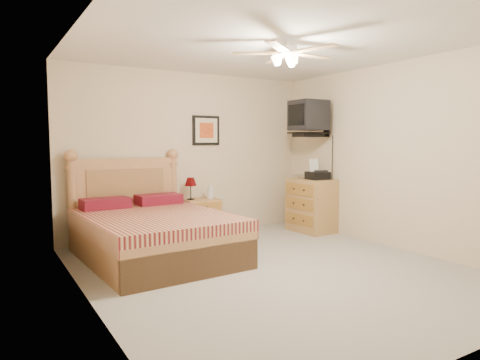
{
  "coord_description": "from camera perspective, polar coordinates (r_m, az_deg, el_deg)",
  "views": [
    {
      "loc": [
        -2.78,
        -3.83,
        1.43
      ],
      "look_at": [
        0.09,
        0.9,
        0.94
      ],
      "focal_mm": 32.0,
      "sensor_mm": 36.0,
      "label": 1
    }
  ],
  "objects": [
    {
      "name": "wall_tv",
      "position": [
        6.88,
        10.08,
        8.1
      ],
      "size": [
        0.56,
        0.46,
        0.58
      ],
      "primitive_type": null,
      "color": "black",
      "rests_on": "wall_right"
    },
    {
      "name": "bed",
      "position": [
        5.31,
        -11.25,
        -3.29
      ],
      "size": [
        1.68,
        2.15,
        1.34
      ],
      "primitive_type": null,
      "rotation": [
        0.0,
        0.0,
        0.05
      ],
      "color": "#A67443",
      "rests_on": "ground"
    },
    {
      "name": "dresser",
      "position": [
        6.97,
        9.47,
        -3.36
      ],
      "size": [
        0.53,
        0.74,
        0.85
      ],
      "primitive_type": "cube",
      "rotation": [
        0.0,
        0.0,
        0.04
      ],
      "color": "#9F6F42",
      "rests_on": "ground"
    },
    {
      "name": "nightstand",
      "position": [
        6.59,
        -5.17,
        -5.02
      ],
      "size": [
        0.54,
        0.41,
        0.57
      ],
      "primitive_type": "cube",
      "rotation": [
        0.0,
        0.0,
        -0.04
      ],
      "color": "#B07347",
      "rests_on": "ground"
    },
    {
      "name": "ceiling_fan",
      "position": [
        4.66,
        6.35,
        16.5
      ],
      "size": [
        1.14,
        1.14,
        0.28
      ],
      "primitive_type": null,
      "color": "white",
      "rests_on": "ceiling"
    },
    {
      "name": "wall_right",
      "position": [
        6.12,
        20.1,
        3.03
      ],
      "size": [
        0.04,
        4.5,
        2.5
      ],
      "primitive_type": "cube",
      "color": "beige",
      "rests_on": "ground"
    },
    {
      "name": "magazine_lower",
      "position": [
        7.11,
        8.14,
        0.37
      ],
      "size": [
        0.27,
        0.32,
        0.03
      ],
      "primitive_type": "imported",
      "rotation": [
        0.0,
        0.0,
        -0.24
      ],
      "color": "beige",
      "rests_on": "dresser"
    },
    {
      "name": "lotion_bottle",
      "position": [
        6.55,
        -4.02,
        -1.44
      ],
      "size": [
        0.13,
        0.13,
        0.25
      ],
      "primitive_type": "imported",
      "rotation": [
        0.0,
        0.0,
        -0.37
      ],
      "color": "silver",
      "rests_on": "nightstand"
    },
    {
      "name": "ceiling",
      "position": [
        4.85,
        4.86,
        17.76
      ],
      "size": [
        4.0,
        4.5,
        0.04
      ],
      "primitive_type": "cube",
      "color": "white",
      "rests_on": "ground"
    },
    {
      "name": "fax_machine",
      "position": [
        6.87,
        10.31,
        1.42
      ],
      "size": [
        0.34,
        0.36,
        0.32
      ],
      "primitive_type": null,
      "rotation": [
        0.0,
        0.0,
        -0.11
      ],
      "color": "black",
      "rests_on": "dresser"
    },
    {
      "name": "table_lamp",
      "position": [
        6.49,
        -6.59,
        -1.15
      ],
      "size": [
        0.23,
        0.23,
        0.33
      ],
      "primitive_type": null,
      "rotation": [
        0.0,
        0.0,
        -0.32
      ],
      "color": "#540508",
      "rests_on": "nightstand"
    },
    {
      "name": "wall_back",
      "position": [
        6.68,
        -6.68,
        3.44
      ],
      "size": [
        4.0,
        0.04,
        2.5
      ],
      "primitive_type": "cube",
      "color": "beige",
      "rests_on": "ground"
    },
    {
      "name": "wall_left",
      "position": [
        3.91,
        -19.75,
        2.09
      ],
      "size": [
        0.04,
        4.5,
        2.5
      ],
      "primitive_type": "cube",
      "color": "beige",
      "rests_on": "ground"
    },
    {
      "name": "floor",
      "position": [
        4.94,
        4.64,
        -11.83
      ],
      "size": [
        4.5,
        4.5,
        0.0
      ],
      "primitive_type": "plane",
      "color": "gray",
      "rests_on": "ground"
    },
    {
      "name": "wall_front",
      "position": [
        3.2,
        29.15,
        1.17
      ],
      "size": [
        4.0,
        0.04,
        2.5
      ],
      "primitive_type": "cube",
      "color": "beige",
      "rests_on": "ground"
    },
    {
      "name": "framed_picture",
      "position": [
        6.78,
        -4.55,
        6.6
      ],
      "size": [
        0.46,
        0.04,
        0.46
      ],
      "primitive_type": "cube",
      "color": "black",
      "rests_on": "wall_back"
    },
    {
      "name": "magazine_upper",
      "position": [
        7.13,
        7.99,
        0.57
      ],
      "size": [
        0.3,
        0.35,
        0.02
      ],
      "primitive_type": "imported",
      "rotation": [
        0.0,
        0.0,
        0.38
      ],
      "color": "gray",
      "rests_on": "magazine_lower"
    }
  ]
}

